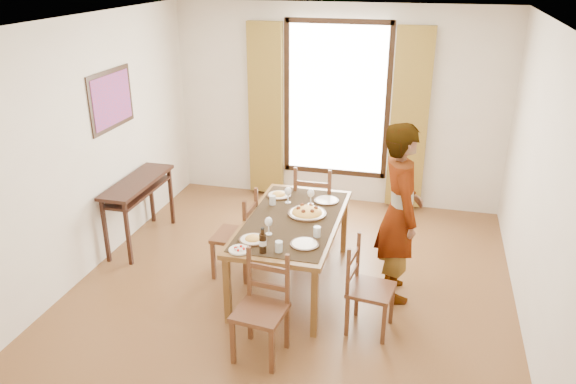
% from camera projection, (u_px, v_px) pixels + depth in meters
% --- Properties ---
extents(ground, '(5.00, 5.00, 0.00)m').
position_uv_depth(ground, '(292.00, 289.00, 5.89)').
color(ground, '#55331A').
rests_on(ground, ground).
extents(room_shell, '(4.60, 5.10, 2.74)m').
position_uv_depth(room_shell, '(295.00, 145.00, 5.41)').
color(room_shell, silver).
rests_on(room_shell, ground).
extents(console_table, '(0.38, 1.20, 0.80)m').
position_uv_depth(console_table, '(138.00, 189.00, 6.63)').
color(console_table, black).
rests_on(console_table, ground).
extents(dining_table, '(0.95, 1.78, 0.76)m').
position_uv_depth(dining_table, '(292.00, 225.00, 5.74)').
color(dining_table, brown).
rests_on(dining_table, ground).
extents(chair_west, '(0.43, 0.43, 0.96)m').
position_uv_depth(chair_west, '(238.00, 237.00, 6.02)').
color(chair_west, '#592C1D').
rests_on(chair_west, ground).
extents(chair_north, '(0.47, 0.47, 1.04)m').
position_uv_depth(chair_north, '(314.00, 208.00, 6.63)').
color(chair_north, '#592C1D').
rests_on(chair_north, ground).
extents(chair_south, '(0.46, 0.46, 0.94)m').
position_uv_depth(chair_south, '(262.00, 311.00, 4.78)').
color(chair_south, '#592C1D').
rests_on(chair_south, ground).
extents(chair_east, '(0.44, 0.44, 0.90)m').
position_uv_depth(chair_east, '(368.00, 290.00, 5.12)').
color(chair_east, '#592C1D').
rests_on(chair_east, ground).
extents(man, '(0.90, 0.80, 1.82)m').
position_uv_depth(man, '(400.00, 213.00, 5.48)').
color(man, '#96979E').
rests_on(man, ground).
extents(plate_sw, '(0.27, 0.27, 0.05)m').
position_uv_depth(plate_sw, '(253.00, 238.00, 5.27)').
color(plate_sw, silver).
rests_on(plate_sw, dining_table).
extents(plate_se, '(0.27, 0.27, 0.05)m').
position_uv_depth(plate_se, '(305.00, 243.00, 5.19)').
color(plate_se, silver).
rests_on(plate_se, dining_table).
extents(plate_nw, '(0.27, 0.27, 0.05)m').
position_uv_depth(plate_nw, '(279.00, 194.00, 6.25)').
color(plate_nw, silver).
rests_on(plate_nw, dining_table).
extents(plate_ne, '(0.27, 0.27, 0.05)m').
position_uv_depth(plate_ne, '(326.00, 199.00, 6.12)').
color(plate_ne, silver).
rests_on(plate_ne, dining_table).
extents(pasta_platter, '(0.40, 0.40, 0.10)m').
position_uv_depth(pasta_platter, '(307.00, 210.00, 5.79)').
color(pasta_platter, '#C26918').
rests_on(pasta_platter, dining_table).
extents(caprese_plate, '(0.20, 0.20, 0.04)m').
position_uv_depth(caprese_plate, '(240.00, 249.00, 5.09)').
color(caprese_plate, silver).
rests_on(caprese_plate, dining_table).
extents(wine_glass_a, '(0.08, 0.08, 0.18)m').
position_uv_depth(wine_glass_a, '(269.00, 226.00, 5.36)').
color(wine_glass_a, white).
rests_on(wine_glass_a, dining_table).
extents(wine_glass_b, '(0.08, 0.08, 0.18)m').
position_uv_depth(wine_glass_b, '(311.00, 197.00, 6.01)').
color(wine_glass_b, white).
rests_on(wine_glass_b, dining_table).
extents(wine_glass_c, '(0.08, 0.08, 0.18)m').
position_uv_depth(wine_glass_c, '(288.00, 195.00, 6.06)').
color(wine_glass_c, white).
rests_on(wine_glass_c, dining_table).
extents(tumbler_a, '(0.07, 0.07, 0.10)m').
position_uv_depth(tumbler_a, '(317.00, 232.00, 5.34)').
color(tumbler_a, silver).
rests_on(tumbler_a, dining_table).
extents(tumbler_b, '(0.07, 0.07, 0.10)m').
position_uv_depth(tumbler_b, '(272.00, 200.00, 6.03)').
color(tumbler_b, silver).
rests_on(tumbler_b, dining_table).
extents(tumbler_c, '(0.07, 0.07, 0.10)m').
position_uv_depth(tumbler_c, '(279.00, 247.00, 5.07)').
color(tumbler_c, silver).
rests_on(tumbler_c, dining_table).
extents(wine_bottle, '(0.07, 0.07, 0.25)m').
position_uv_depth(wine_bottle, '(263.00, 240.00, 5.02)').
color(wine_bottle, black).
rests_on(wine_bottle, dining_table).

